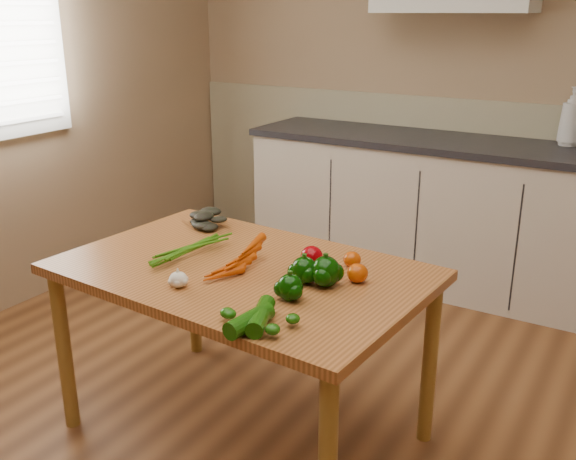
% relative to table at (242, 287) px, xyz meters
% --- Properties ---
extents(room, '(4.04, 5.04, 2.64)m').
position_rel_table_xyz_m(room, '(0.19, -0.14, 0.61)').
color(room, brown).
rests_on(room, ground).
extents(counter_run, '(2.84, 0.64, 1.14)m').
position_rel_table_xyz_m(counter_run, '(0.40, 1.88, -0.18)').
color(counter_run, beige).
rests_on(counter_run, ground).
extents(table, '(1.39, 0.95, 0.71)m').
position_rel_table_xyz_m(table, '(0.00, 0.00, 0.00)').
color(table, '#AF6532').
rests_on(table, ground).
extents(soap_bottle_a, '(0.16, 0.16, 0.32)m').
position_rel_table_xyz_m(soap_bottle_a, '(0.79, 2.04, 0.43)').
color(soap_bottle_a, silver).
rests_on(soap_bottle_a, counter_run).
extents(carrot_bunch, '(0.26, 0.21, 0.07)m').
position_rel_table_xyz_m(carrot_bunch, '(-0.06, -0.02, 0.11)').
color(carrot_bunch, '#C54404').
rests_on(carrot_bunch, table).
extents(leafy_greens, '(0.19, 0.17, 0.10)m').
position_rel_table_xyz_m(leafy_greens, '(-0.41, 0.32, 0.13)').
color(leafy_greens, black).
rests_on(leafy_greens, table).
extents(garlic_bulb, '(0.06, 0.06, 0.05)m').
position_rel_table_xyz_m(garlic_bulb, '(-0.08, -0.26, 0.11)').
color(garlic_bulb, white).
rests_on(garlic_bulb, table).
extents(pepper_a, '(0.09, 0.09, 0.09)m').
position_rel_table_xyz_m(pepper_a, '(0.27, -0.01, 0.13)').
color(pepper_a, '#062F02').
rests_on(pepper_a, table).
extents(pepper_b, '(0.10, 0.10, 0.10)m').
position_rel_table_xyz_m(pepper_b, '(0.34, 0.01, 0.13)').
color(pepper_b, '#062F02').
rests_on(pepper_b, table).
extents(pepper_c, '(0.09, 0.09, 0.09)m').
position_rel_table_xyz_m(pepper_c, '(0.30, -0.15, 0.12)').
color(pepper_c, '#062F02').
rests_on(pepper_c, table).
extents(tomato_a, '(0.08, 0.08, 0.08)m').
position_rel_table_xyz_m(tomato_a, '(0.21, 0.15, 0.12)').
color(tomato_a, '#8D0208').
rests_on(tomato_a, table).
extents(tomato_b, '(0.07, 0.07, 0.06)m').
position_rel_table_xyz_m(tomato_b, '(0.35, 0.21, 0.11)').
color(tomato_b, '#B83E04').
rests_on(tomato_b, table).
extents(tomato_c, '(0.07, 0.07, 0.07)m').
position_rel_table_xyz_m(tomato_c, '(0.43, 0.09, 0.11)').
color(tomato_c, '#B83E04').
rests_on(tomato_c, table).
extents(zucchini_a, '(0.12, 0.20, 0.05)m').
position_rel_table_xyz_m(zucchini_a, '(0.31, -0.35, 0.11)').
color(zucchini_a, '#114307').
rests_on(zucchini_a, table).
extents(zucchini_b, '(0.08, 0.18, 0.06)m').
position_rel_table_xyz_m(zucchini_b, '(0.30, -0.39, 0.11)').
color(zucchini_b, '#114307').
rests_on(zucchini_b, table).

